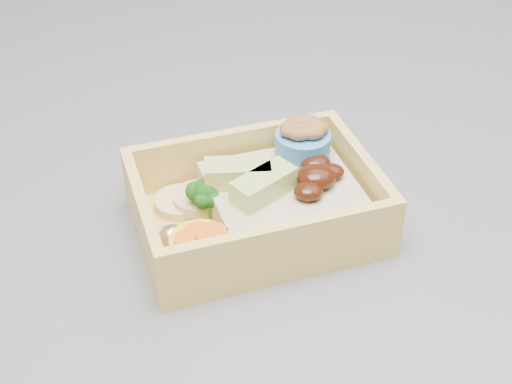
{
  "coord_description": "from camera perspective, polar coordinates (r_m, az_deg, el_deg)",
  "views": [
    {
      "loc": [
        -0.08,
        -0.47,
        1.25
      ],
      "look_at": [
        -0.06,
        -0.09,
        0.95
      ],
      "focal_mm": 50.0,
      "sensor_mm": 36.0,
      "label": 1
    }
  ],
  "objects": [
    {
      "name": "bento_box",
      "position": [
        0.49,
        0.55,
        -0.69
      ],
      "size": [
        0.19,
        0.16,
        0.06
      ],
      "rotation": [
        0.0,
        0.0,
        0.28
      ],
      "color": "#E8C260",
      "rests_on": "island"
    }
  ]
}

